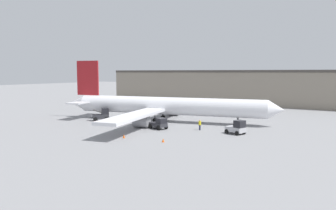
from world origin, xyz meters
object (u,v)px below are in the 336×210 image
object	(u,v)px
safety_cone_near	(163,140)
safety_cone_far	(124,136)
baggage_tug	(237,128)
ground_crew_worker	(200,124)
belt_loader_truck	(102,115)
airplane	(162,106)
pushback_tug	(159,124)

from	to	relation	value
safety_cone_near	safety_cone_far	size ratio (longest dim) A/B	1.00
baggage_tug	safety_cone_far	size ratio (longest dim) A/B	6.09
safety_cone_near	safety_cone_far	bearing A→B (deg)	-175.01
ground_crew_worker	belt_loader_truck	world-z (taller)	belt_loader_truck
airplane	baggage_tug	world-z (taller)	airplane
ground_crew_worker	safety_cone_near	xyz separation A→B (m)	(-0.26, -11.26, -0.68)
belt_loader_truck	pushback_tug	size ratio (longest dim) A/B	0.99
ground_crew_worker	pushback_tug	bearing A→B (deg)	170.16
ground_crew_worker	pushback_tug	size ratio (longest dim) A/B	0.52
baggage_tug	belt_loader_truck	size ratio (longest dim) A/B	0.98
airplane	safety_cone_far	world-z (taller)	airplane
ground_crew_worker	safety_cone_far	world-z (taller)	ground_crew_worker
safety_cone_near	belt_loader_truck	bearing A→B (deg)	152.53
belt_loader_truck	safety_cone_far	size ratio (longest dim) A/B	6.21
safety_cone_far	airplane	bearing A→B (deg)	103.10
airplane	belt_loader_truck	world-z (taller)	airplane
airplane	ground_crew_worker	bearing A→B (deg)	-37.85
ground_crew_worker	belt_loader_truck	size ratio (longest dim) A/B	0.52
baggage_tug	safety_cone_near	world-z (taller)	baggage_tug
safety_cone_near	baggage_tug	bearing A→B (deg)	58.39
ground_crew_worker	pushback_tug	distance (m)	6.91
belt_loader_truck	safety_cone_far	distance (m)	18.94
pushback_tug	belt_loader_truck	bearing A→B (deg)	-171.16
airplane	safety_cone_far	bearing A→B (deg)	-88.29
ground_crew_worker	belt_loader_truck	xyz separation A→B (m)	(-21.61, -0.16, 0.21)
belt_loader_truck	pushback_tug	xyz separation A→B (m)	(15.24, -2.50, -0.23)
baggage_tug	pushback_tug	bearing A→B (deg)	-149.57
ground_crew_worker	belt_loader_truck	distance (m)	21.61
belt_loader_truck	pushback_tug	world-z (taller)	belt_loader_truck
baggage_tug	belt_loader_truck	distance (m)	28.11
airplane	safety_cone_far	xyz separation A→B (m)	(3.99, -17.15, -2.79)
baggage_tug	safety_cone_near	xyz separation A→B (m)	(-6.76, -10.98, -0.74)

